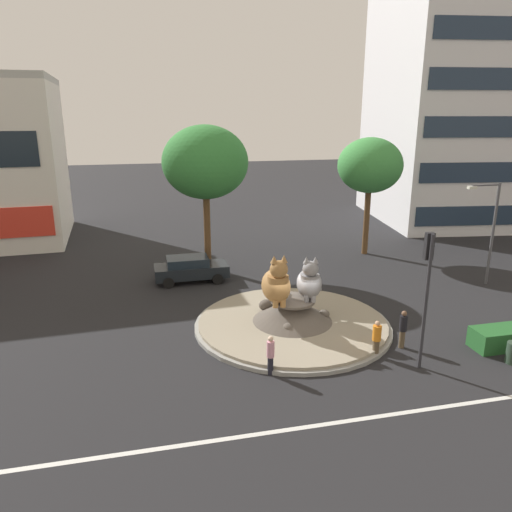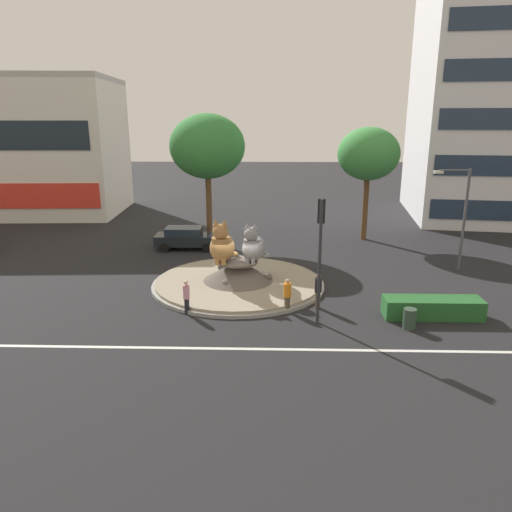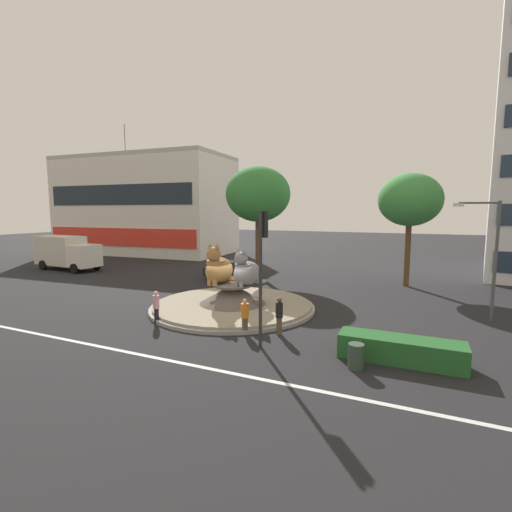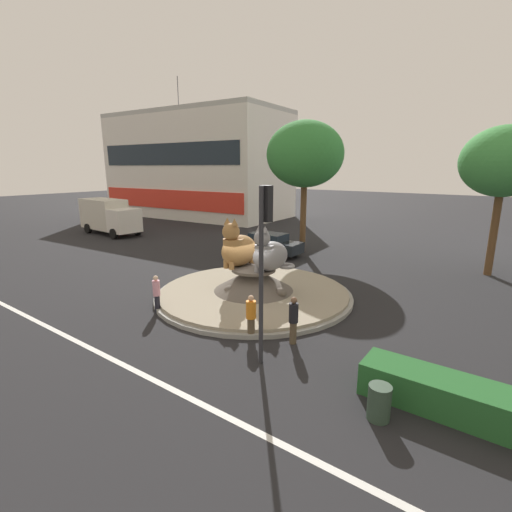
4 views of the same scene
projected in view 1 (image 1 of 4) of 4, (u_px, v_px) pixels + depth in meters
ground_plane at (292, 326)px, 23.24m from camera, size 160.00×160.00×0.00m
lane_centreline at (358, 419)px, 16.20m from camera, size 112.00×0.20×0.01m
roundabout_island at (292, 318)px, 23.12m from camera, size 9.33×9.33×1.40m
cat_statue_tabby at (277, 284)px, 22.29m from camera, size 1.53×2.33×2.38m
cat_statue_grey at (310, 282)px, 22.85m from camera, size 1.72×2.13×2.15m
traffic_light_mast at (427, 276)px, 18.53m from camera, size 0.34×0.46×5.53m
office_tower at (482, 64)px, 43.27m from camera, size 18.79×16.74×28.05m
broadleaf_tree_behind_island at (205, 163)px, 29.81m from camera, size 5.31×5.31×9.16m
second_tree_near_tower at (370, 166)px, 33.45m from camera, size 4.47×4.47×8.24m
streetlight_arm at (490, 226)px, 27.94m from camera, size 2.12×0.24×6.04m
pedestrian_black_shirt at (403, 328)px, 20.91m from camera, size 0.33×0.33×1.72m
pedestrian_orange_shirt at (377, 338)px, 20.16m from camera, size 0.37×0.37×1.61m
pedestrian_pink_shirt at (271, 354)px, 18.76m from camera, size 0.31×0.31×1.63m
sedan_on_far_lane at (190, 269)px, 29.22m from camera, size 4.41×2.08×1.54m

